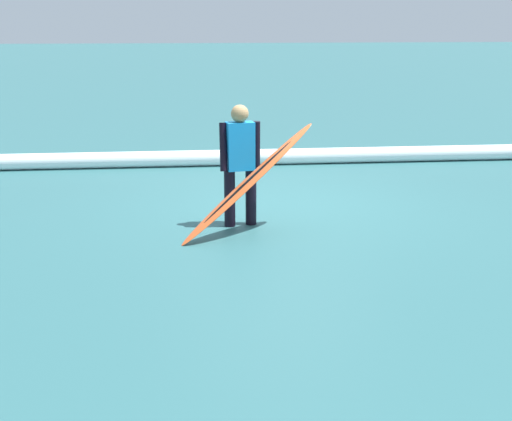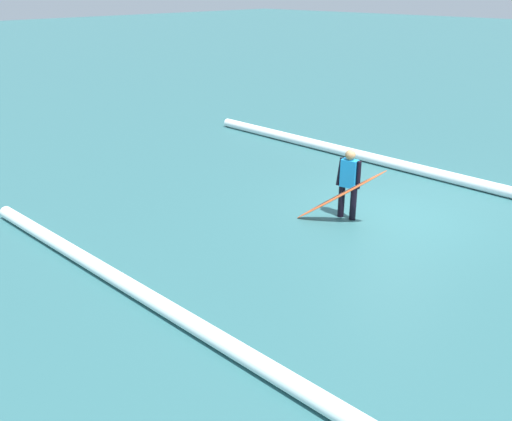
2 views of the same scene
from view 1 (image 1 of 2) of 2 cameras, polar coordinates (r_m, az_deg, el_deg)
The scene contains 4 objects.
ground_plane at distance 9.65m, azimuth 2.24°, elevation 0.50°, with size 146.94×146.94×0.00m, color #2D5F63.
surfer at distance 8.48m, azimuth -1.35°, elevation 4.36°, with size 0.51×0.26×1.54m.
surfboard at distance 8.16m, azimuth -0.62°, elevation 2.39°, with size 1.78×0.99×1.33m.
wave_crest_foreground at distance 12.74m, azimuth 10.02°, elevation 4.66°, with size 0.28×0.28×21.58m, color white.
Camera 1 is at (1.45, 9.20, 2.52)m, focal length 47.49 mm.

